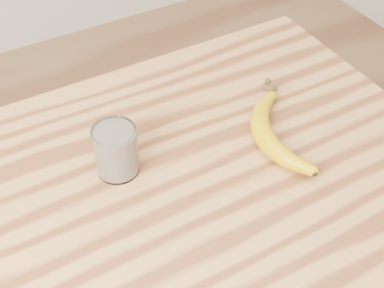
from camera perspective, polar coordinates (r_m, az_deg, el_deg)
table at (r=0.99m, az=-5.38°, el=-12.87°), size 1.20×0.80×0.90m
smoothie_glass at (r=0.93m, az=-8.10°, el=-0.70°), size 0.08×0.08×0.10m
banana at (r=1.00m, az=7.55°, el=0.95°), size 0.20×0.34×0.04m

